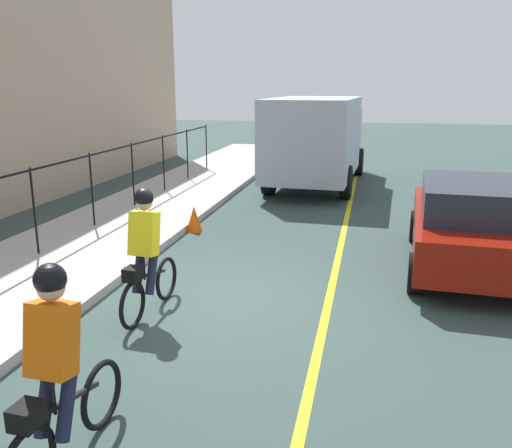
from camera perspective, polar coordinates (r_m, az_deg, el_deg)
name	(u,v)px	position (r m, az deg, el deg)	size (l,w,h in m)	color
ground_plane	(223,298)	(8.39, -3.51, -7.77)	(80.00, 80.00, 0.00)	#314441
lane_line_centre	(328,306)	(8.13, 7.55, -8.60)	(36.00, 0.12, 0.01)	yellow
sidewalk	(25,277)	(9.79, -23.14, -5.17)	(40.00, 3.20, 0.15)	#A9A49F
iron_fence	(32,189)	(10.49, -22.54, 3.42)	(21.00, 0.04, 1.60)	black
cyclist_lead	(146,254)	(7.62, -11.53, -3.08)	(1.71, 0.38, 1.83)	black
cyclist_follow	(57,371)	(4.85, -20.25, -14.32)	(1.71, 0.38, 1.83)	black
patrol_sedan	(468,223)	(10.14, 21.45, 0.08)	(4.51, 2.16, 1.58)	maroon
box_truck_background	(318,137)	(17.38, 6.51, 9.07)	(6.82, 2.80, 2.78)	#A9B4C7
traffic_cone_near	(194,219)	(12.06, -6.54, 0.54)	(0.36, 0.36, 0.57)	#E9530A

